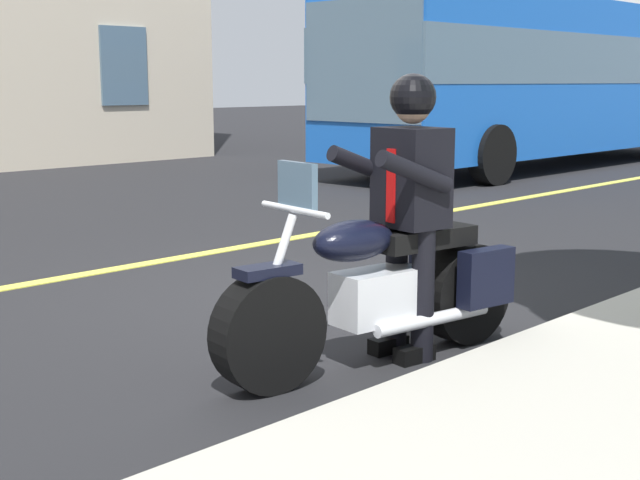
% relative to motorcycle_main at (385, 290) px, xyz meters
% --- Properties ---
extents(ground_plane, '(80.00, 80.00, 0.00)m').
position_rel_motorcycle_main_xyz_m(ground_plane, '(-0.80, -1.48, -0.45)').
color(ground_plane, black).
extents(lane_center_stripe, '(60.00, 0.16, 0.01)m').
position_rel_motorcycle_main_xyz_m(lane_center_stripe, '(-0.80, -3.48, -0.45)').
color(lane_center_stripe, '#E5DB4C').
rests_on(lane_center_stripe, ground_plane).
extents(motorcycle_main, '(2.22, 0.80, 1.26)m').
position_rel_motorcycle_main_xyz_m(motorcycle_main, '(0.00, 0.00, 0.00)').
color(motorcycle_main, black).
rests_on(motorcycle_main, ground_plane).
extents(rider_main, '(0.68, 0.61, 1.74)m').
position_rel_motorcycle_main_xyz_m(rider_main, '(-0.19, 0.02, 0.58)').
color(rider_main, black).
rests_on(rider_main, ground_plane).
extents(bus_near, '(11.05, 2.70, 3.30)m').
position_rel_motorcycle_main_xyz_m(bus_near, '(-11.90, -5.96, 1.42)').
color(bus_near, blue).
rests_on(bus_near, ground_plane).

